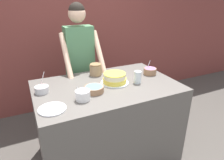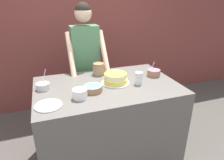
{
  "view_description": "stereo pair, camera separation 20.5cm",
  "coord_description": "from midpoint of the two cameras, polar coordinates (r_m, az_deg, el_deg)",
  "views": [
    {
      "loc": [
        -0.76,
        -1.28,
        1.81
      ],
      "look_at": [
        0.04,
        0.43,
        1.02
      ],
      "focal_mm": 32.0,
      "sensor_mm": 36.0,
      "label": 1
    },
    {
      "loc": [
        -0.57,
        -1.36,
        1.81
      ],
      "look_at": [
        0.04,
        0.43,
        1.02
      ],
      "focal_mm": 32.0,
      "sensor_mm": 36.0,
      "label": 2
    }
  ],
  "objects": [
    {
      "name": "stoneware_jar",
      "position": [
        2.36,
        -7.22,
        2.94
      ],
      "size": [
        0.14,
        0.14,
        0.14
      ],
      "color": "#9E7F5B",
      "rests_on": "counter"
    },
    {
      "name": "frosting_bowl_pink",
      "position": [
        2.07,
        -22.13,
        -2.5
      ],
      "size": [
        0.13,
        0.13,
        0.19
      ],
      "color": "silver",
      "rests_on": "counter"
    },
    {
      "name": "frosting_bowl_white",
      "position": [
        1.82,
        -11.55,
        -4.24
      ],
      "size": [
        0.13,
        0.13,
        0.15
      ],
      "color": "white",
      "rests_on": "counter"
    },
    {
      "name": "ceramic_plate",
      "position": [
        1.76,
        -19.97,
        -7.88
      ],
      "size": [
        0.23,
        0.23,
        0.01
      ],
      "color": "silver",
      "rests_on": "counter"
    },
    {
      "name": "frosting_bowl_blue",
      "position": [
        1.95,
        -8.12,
        -2.6
      ],
      "size": [
        0.19,
        0.19,
        0.06
      ],
      "color": "#936B4C",
      "rests_on": "counter"
    },
    {
      "name": "person_baker",
      "position": [
        2.63,
        -11.38,
        6.43
      ],
      "size": [
        0.48,
        0.48,
        1.75
      ],
      "color": "#2D2D38",
      "rests_on": "ground_plane"
    },
    {
      "name": "cake",
      "position": [
        2.12,
        -1.98,
        0.38
      ],
      "size": [
        0.3,
        0.3,
        0.11
      ],
      "color": "silver",
      "rests_on": "counter"
    },
    {
      "name": "counter",
      "position": [
        2.34,
        -3.96,
        -12.13
      ],
      "size": [
        1.48,
        0.95,
        0.95
      ],
      "color": "#5B5651",
      "rests_on": "ground_plane"
    },
    {
      "name": "frosting_bowl_purple",
      "position": [
        2.39,
        8.42,
        2.54
      ],
      "size": [
        0.15,
        0.15,
        0.15
      ],
      "color": "#936B4C",
      "rests_on": "counter"
    },
    {
      "name": "wall_back",
      "position": [
        3.38,
        -13.85,
        13.51
      ],
      "size": [
        10.0,
        0.05,
        2.6
      ],
      "color": "brown",
      "rests_on": "ground_plane"
    },
    {
      "name": "drinking_glass",
      "position": [
        2.12,
        4.61,
        0.76
      ],
      "size": [
        0.08,
        0.08,
        0.13
      ],
      "color": "silver",
      "rests_on": "counter"
    }
  ]
}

